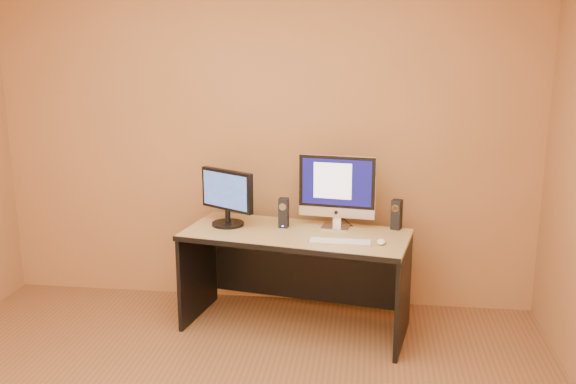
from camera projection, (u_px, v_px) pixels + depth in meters
name	position (u px, v px, depth m)	size (l,w,h in m)	color
walls	(186.00, 198.00, 2.76)	(4.00, 4.00, 2.60)	#A36C42
desk	(296.00, 281.00, 4.39)	(1.50, 0.66, 0.69)	tan
imac	(336.00, 191.00, 4.37)	(0.53, 0.20, 0.51)	silver
second_monitor	(227.00, 198.00, 4.44)	(0.45, 0.22, 0.39)	black
speaker_left	(284.00, 213.00, 4.41)	(0.06, 0.07, 0.21)	black
speaker_right	(397.00, 214.00, 4.37)	(0.06, 0.07, 0.21)	black
keyboard	(340.00, 242.00, 4.10)	(0.40, 0.11, 0.02)	silver
mouse	(381.00, 241.00, 4.07)	(0.05, 0.10, 0.03)	white
cable_a	(347.00, 222.00, 4.54)	(0.01, 0.01, 0.21)	black
cable_b	(335.00, 222.00, 4.53)	(0.01, 0.01, 0.17)	black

